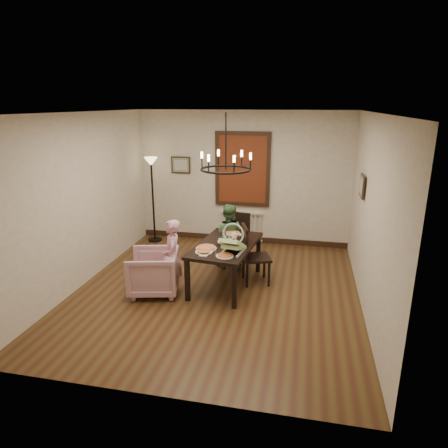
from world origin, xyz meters
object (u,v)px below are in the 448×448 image
at_px(elderly_woman, 172,264).
at_px(floor_lamp, 153,201).
at_px(drinking_glass, 235,242).
at_px(baby_bouncer, 233,243).
at_px(chair_far, 235,240).
at_px(chair_right, 256,254).
at_px(dining_table, 226,249).
at_px(armchair, 153,272).
at_px(seated_man, 228,242).

distance_m(elderly_woman, floor_lamp, 2.70).
bearing_deg(floor_lamp, drinking_glass, -42.08).
xyz_separation_m(baby_bouncer, floor_lamp, (-2.18, 2.25, 0.01)).
xyz_separation_m(chair_far, chair_right, (0.49, -0.72, 0.02)).
xyz_separation_m(chair_right, elderly_woman, (-1.24, -0.68, -0.00)).
bearing_deg(dining_table, armchair, -147.60).
xyz_separation_m(chair_right, drinking_glass, (-0.33, -0.26, 0.29)).
bearing_deg(armchair, floor_lamp, -172.42).
relative_size(elderly_woman, floor_lamp, 0.56).
relative_size(chair_right, floor_lamp, 0.57).
height_order(dining_table, baby_bouncer, baby_bouncer).
bearing_deg(drinking_glass, dining_table, 160.11).
distance_m(baby_bouncer, drinking_glass, 0.32).
height_order(chair_far, elderly_woman, elderly_woman).
bearing_deg(floor_lamp, elderly_woman, -62.36).
xyz_separation_m(chair_far, drinking_glass, (0.17, -0.98, 0.30)).
bearing_deg(elderly_woman, chair_far, 133.74).
bearing_deg(seated_man, elderly_woman, 63.65).
distance_m(chair_far, floor_lamp, 2.25).
bearing_deg(floor_lamp, dining_table, -43.39).
height_order(chair_right, elderly_woman, chair_right).
height_order(chair_right, drinking_glass, chair_right).
height_order(dining_table, chair_far, chair_far).
bearing_deg(armchair, seated_man, 129.14).
relative_size(seated_man, drinking_glass, 7.61).
xyz_separation_m(chair_right, armchair, (-1.56, -0.72, -0.16)).
bearing_deg(elderly_woman, dining_table, 103.92).
distance_m(chair_right, armchair, 1.72).
height_order(baby_bouncer, floor_lamp, floor_lamp).
bearing_deg(chair_right, dining_table, 94.27).
relative_size(chair_right, seated_man, 1.02).
relative_size(armchair, elderly_woman, 0.77).
bearing_deg(seated_man, dining_table, 100.10).
bearing_deg(drinking_glass, armchair, -159.73).
distance_m(chair_right, floor_lamp, 3.03).
distance_m(dining_table, elderly_woman, 0.91).
bearing_deg(dining_table, drinking_glass, -12.96).
distance_m(elderly_woman, baby_bouncer, 1.02).
bearing_deg(baby_bouncer, chair_right, 70.94).
xyz_separation_m(armchair, elderly_woman, (0.31, 0.04, 0.15)).
distance_m(chair_far, armchair, 1.79).
bearing_deg(elderly_woman, baby_bouncer, 78.97).
distance_m(chair_right, seated_man, 0.81).
distance_m(dining_table, baby_bouncer, 0.47).
xyz_separation_m(chair_far, armchair, (-1.07, -1.43, -0.14)).
xyz_separation_m(baby_bouncer, drinking_glass, (-0.03, 0.30, -0.09)).
height_order(chair_far, chair_right, chair_right).
relative_size(baby_bouncer, floor_lamp, 0.27).
bearing_deg(baby_bouncer, seated_man, 113.83).
relative_size(baby_bouncer, drinking_glass, 3.69).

